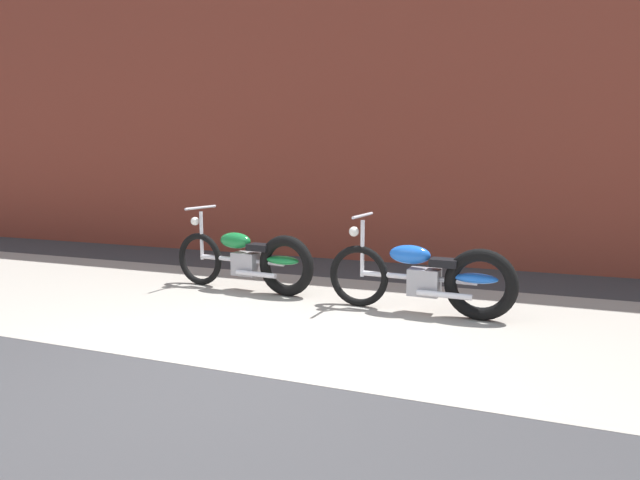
% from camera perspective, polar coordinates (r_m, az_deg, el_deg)
% --- Properties ---
extents(ground_plane, '(80.00, 80.00, 0.00)m').
position_cam_1_polar(ground_plane, '(4.30, -10.12, -13.40)').
color(ground_plane, '#38383A').
extents(sidewalk_slab, '(36.00, 3.50, 0.01)m').
position_cam_1_polar(sidewalk_slab, '(5.79, -1.08, -7.62)').
color(sidewalk_slab, '#9E998E').
rests_on(sidewalk_slab, ground).
extents(brick_building_wall, '(36.00, 0.50, 5.78)m').
position_cam_1_polar(brick_building_wall, '(8.97, 7.54, 16.44)').
color(brick_building_wall, brown).
rests_on(brick_building_wall, ground).
extents(motorcycle_green, '(2.00, 0.60, 1.03)m').
position_cam_1_polar(motorcycle_green, '(6.70, -7.22, -2.06)').
color(motorcycle_green, black).
rests_on(motorcycle_green, ground).
extents(motorcycle_blue, '(2.01, 0.58, 1.03)m').
position_cam_1_polar(motorcycle_blue, '(5.74, 11.66, -3.85)').
color(motorcycle_blue, black).
rests_on(motorcycle_blue, ground).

